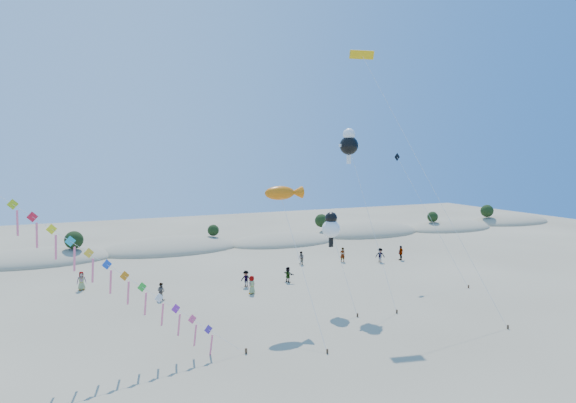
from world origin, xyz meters
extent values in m
ellipsoid|color=tan|center=(-16.00, 44.60, 0.00)|extent=(17.60, 9.68, 3.00)
ellipsoid|color=#223613|center=(-16.00, 44.60, 0.83)|extent=(14.08, 6.34, 0.70)
ellipsoid|color=tan|center=(0.00, 45.30, 0.00)|extent=(19.00, 10.45, 3.40)
ellipsoid|color=#223613|center=(0.00, 45.30, 0.94)|extent=(15.20, 6.84, 0.76)
ellipsoid|color=tan|center=(16.00, 43.90, 0.00)|extent=(16.40, 9.02, 2.80)
ellipsoid|color=#223613|center=(16.00, 43.90, 0.77)|extent=(13.12, 5.90, 0.66)
ellipsoid|color=tan|center=(32.00, 45.70, 0.00)|extent=(18.00, 9.90, 3.80)
ellipsoid|color=#223613|center=(32.00, 45.70, 1.04)|extent=(14.40, 6.48, 0.72)
ellipsoid|color=tan|center=(48.00, 44.50, 0.00)|extent=(16.80, 9.24, 3.00)
ellipsoid|color=#223613|center=(48.00, 44.50, 0.83)|extent=(13.44, 6.05, 0.67)
ellipsoid|color=tan|center=(64.00, 45.90, 0.00)|extent=(17.60, 9.68, 3.20)
ellipsoid|color=#223613|center=(64.00, 45.90, 0.88)|extent=(14.08, 6.34, 0.70)
sphere|color=black|center=(-12.00, 43.40, 2.48)|extent=(2.20, 2.20, 2.20)
sphere|color=black|center=(6.00, 45.40, 2.24)|extent=(1.60, 1.60, 1.60)
sphere|color=black|center=(24.00, 46.80, 2.44)|extent=(2.10, 2.10, 2.10)
sphere|color=black|center=(44.00, 44.10, 2.32)|extent=(1.80, 1.80, 1.80)
sphere|color=black|center=(58.00, 45.60, 2.52)|extent=(2.30, 2.30, 2.30)
cube|color=#3F2D1E|center=(-1.84, 8.34, 0.17)|extent=(0.12, 0.12, 0.35)
cylinder|color=silver|center=(-13.22, 10.68, 8.77)|extent=(22.77, 4.70, 17.55)
cube|color=#4729A4|center=(-4.19, 8.82, 1.81)|extent=(1.21, 0.47, 1.27)
cube|color=pink|center=(-4.01, 8.87, 0.71)|extent=(0.19, 0.45, 1.55)
cube|color=#F54D87|center=(-5.16, 9.02, 2.56)|extent=(1.21, 0.47, 1.27)
cube|color=pink|center=(-4.98, 9.07, 1.46)|extent=(0.19, 0.45, 1.55)
cube|color=purple|center=(-6.13, 9.22, 3.31)|extent=(1.21, 0.47, 1.27)
cube|color=pink|center=(-5.95, 9.27, 2.21)|extent=(0.19, 0.45, 1.55)
cube|color=white|center=(-7.10, 9.42, 4.05)|extent=(1.21, 0.47, 1.27)
cube|color=pink|center=(-6.92, 9.47, 2.95)|extent=(0.19, 0.45, 1.55)
cube|color=green|center=(-8.07, 9.62, 4.80)|extent=(1.21, 0.47, 1.27)
cube|color=pink|center=(-7.89, 9.67, 3.70)|extent=(0.19, 0.45, 1.55)
cube|color=orange|center=(-9.05, 9.82, 5.55)|extent=(1.21, 0.47, 1.27)
cube|color=pink|center=(-8.87, 9.87, 4.45)|extent=(0.19, 0.45, 1.55)
cube|color=blue|center=(-10.02, 10.02, 6.30)|extent=(1.21, 0.47, 1.27)
cube|color=pink|center=(-9.84, 10.07, 5.20)|extent=(0.19, 0.45, 1.55)
cube|color=yellow|center=(-10.99, 10.22, 7.05)|extent=(1.21, 0.47, 1.27)
cube|color=pink|center=(-10.81, 10.27, 5.95)|extent=(0.19, 0.45, 1.55)
cube|color=#1BB3CE|center=(-11.96, 10.42, 7.80)|extent=(1.21, 0.47, 1.27)
cube|color=pink|center=(-11.78, 10.47, 6.70)|extent=(0.19, 0.45, 1.55)
cube|color=#FFF01A|center=(-12.93, 10.62, 8.55)|extent=(1.21, 0.47, 1.27)
cube|color=pink|center=(-12.75, 10.67, 7.45)|extent=(0.19, 0.45, 1.55)
cube|color=red|center=(-13.90, 10.82, 9.30)|extent=(1.21, 0.47, 1.27)
cube|color=pink|center=(-13.72, 10.87, 8.20)|extent=(0.19, 0.45, 1.55)
cube|color=#B1CD18|center=(-14.88, 11.02, 10.04)|extent=(1.21, 0.47, 1.27)
cube|color=pink|center=(-14.70, 11.07, 8.94)|extent=(0.19, 0.45, 1.55)
cube|color=#3F2D1E|center=(2.98, 6.21, 0.15)|extent=(0.10, 0.10, 0.30)
cylinder|color=silver|center=(3.04, 10.29, 4.94)|extent=(0.14, 8.17, 9.89)
ellipsoid|color=orange|center=(3.10, 14.36, 9.88)|extent=(2.51, 1.11, 1.11)
cone|color=orange|center=(4.50, 14.36, 9.88)|extent=(1.01, 1.01, 1.01)
cube|color=#3F2D1E|center=(8.58, 11.48, 0.15)|extent=(0.10, 0.10, 0.30)
cylinder|color=silver|center=(8.35, 13.27, 3.31)|extent=(0.50, 3.62, 6.63)
sphere|color=white|center=(8.11, 15.07, 6.62)|extent=(1.53, 1.53, 1.53)
sphere|color=black|center=(8.11, 15.07, 7.54)|extent=(1.02, 1.02, 1.02)
cube|color=black|center=(8.11, 15.07, 5.46)|extent=(0.35, 0.18, 0.80)
cube|color=#3F2D1E|center=(11.97, 10.91, 0.15)|extent=(0.10, 0.10, 0.30)
cylinder|color=silver|center=(11.49, 14.02, 6.84)|extent=(0.99, 6.24, 13.70)
sphere|color=black|center=(11.01, 17.12, 13.69)|extent=(1.67, 1.67, 1.67)
sphere|color=white|center=(11.01, 17.12, 14.68)|extent=(1.08, 1.08, 1.08)
cube|color=white|center=(11.01, 17.12, 12.45)|extent=(0.35, 0.18, 0.80)
cube|color=white|center=(10.31, 17.12, 13.69)|extent=(0.60, 0.15, 0.25)
cube|color=white|center=(11.71, 17.12, 13.69)|extent=(0.60, 0.15, 0.25)
cube|color=#3F2D1E|center=(17.35, 4.68, 0.15)|extent=(0.10, 0.10, 0.30)
cylinder|color=silver|center=(14.56, 10.55, 10.78)|extent=(5.61, 11.78, 21.58)
cube|color=#FAB70D|center=(11.77, 16.43, 21.57)|extent=(2.21, 0.90, 0.78)
cube|color=black|center=(11.77, 16.45, 21.57)|extent=(2.14, 0.55, 0.19)
cube|color=#3F2D1E|center=(22.90, 14.25, 0.15)|extent=(0.10, 0.10, 0.30)
cylinder|color=silver|center=(21.20, 17.85, 6.32)|extent=(3.42, 7.23, 12.65)
cube|color=black|center=(19.51, 21.45, 12.63)|extent=(0.85, 0.26, 0.87)
imported|color=slate|center=(-4.98, 22.40, 0.78)|extent=(0.95, 0.96, 1.57)
imported|color=slate|center=(3.05, 20.95, 0.85)|extent=(0.99, 0.88, 1.69)
imported|color=slate|center=(3.31, 23.39, 0.81)|extent=(1.18, 1.13, 1.62)
imported|color=slate|center=(7.79, 23.35, 0.78)|extent=(0.88, 1.52, 1.57)
imported|color=slate|center=(17.55, 29.18, 0.88)|extent=(0.67, 0.46, 1.76)
imported|color=slate|center=(12.36, 29.83, 0.78)|extent=(0.70, 0.84, 1.57)
imported|color=slate|center=(-11.39, 28.71, 0.89)|extent=(0.90, 0.61, 1.79)
imported|color=slate|center=(24.60, 27.13, 0.90)|extent=(1.14, 0.83, 1.79)
imported|color=slate|center=(21.59, 27.17, 0.85)|extent=(1.27, 1.13, 1.70)
camera|label=1|loc=(-11.55, -20.28, 12.86)|focal=30.00mm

